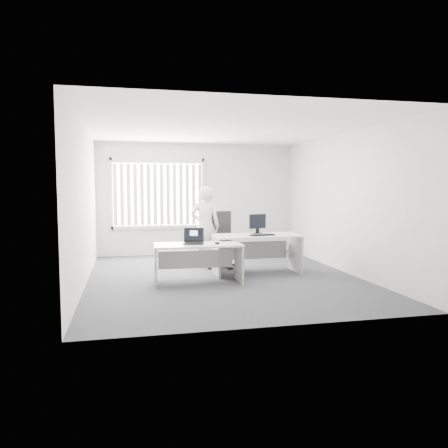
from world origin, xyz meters
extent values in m
plane|color=#434349|center=(0.00, 0.00, 0.00)|extent=(6.00, 6.00, 0.00)
cube|color=beige|center=(0.00, 3.00, 1.40)|extent=(5.00, 0.02, 2.80)
cube|color=beige|center=(0.00, -3.00, 1.40)|extent=(5.00, 0.02, 2.80)
cube|color=beige|center=(-2.50, 0.00, 1.40)|extent=(0.02, 6.00, 2.80)
cube|color=beige|center=(2.50, 0.00, 1.40)|extent=(0.02, 6.00, 2.80)
cube|color=white|center=(0.00, 0.00, 2.80)|extent=(5.00, 6.00, 0.02)
cube|color=beige|center=(-1.00, 2.96, 1.55)|extent=(2.32, 0.06, 1.76)
cube|color=silver|center=(-0.54, -0.38, 0.69)|extent=(1.57, 0.78, 0.03)
cube|color=#9E9EA0|center=(-1.30, -0.35, 0.34)|extent=(0.06, 0.67, 0.68)
cube|color=#9E9EA0|center=(0.21, -0.41, 0.34)|extent=(0.06, 0.67, 0.68)
cube|color=silver|center=(0.74, 0.25, 0.75)|extent=(1.69, 0.80, 0.03)
cube|color=#9E9EA0|center=(-0.09, 0.26, 0.37)|extent=(0.05, 0.73, 0.74)
cube|color=#9E9EA0|center=(1.56, 0.25, 0.37)|extent=(0.05, 0.73, 0.74)
cylinder|color=black|center=(0.19, 0.96, 0.05)|extent=(0.68, 0.68, 0.09)
cylinder|color=black|center=(0.19, 0.96, 0.26)|extent=(0.08, 0.08, 0.52)
cube|color=black|center=(0.19, 0.96, 0.52)|extent=(0.52, 0.52, 0.08)
cube|color=black|center=(0.18, 1.20, 0.88)|extent=(0.50, 0.07, 0.62)
imported|color=silver|center=(-0.13, 1.18, 0.86)|extent=(0.70, 0.53, 1.73)
cube|color=white|center=(-0.26, -0.42, 0.70)|extent=(0.29, 0.21, 0.00)
cube|color=white|center=(0.09, -0.66, 0.71)|extent=(0.16, 0.21, 0.01)
cube|color=black|center=(0.80, 0.08, 0.78)|extent=(0.50, 0.21, 0.02)
camera|label=1|loc=(-1.77, -8.00, 1.73)|focal=35.00mm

